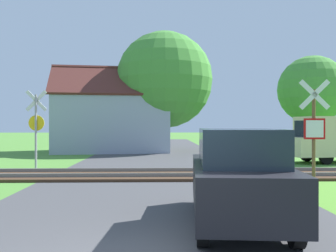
{
  "coord_description": "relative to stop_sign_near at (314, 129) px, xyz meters",
  "views": [
    {
      "loc": [
        0.09,
        -4.35,
        1.87
      ],
      "look_at": [
        0.5,
        9.98,
        1.8
      ],
      "focal_mm": 40.0,
      "sensor_mm": 36.0,
      "label": 1
    }
  ],
  "objects": [
    {
      "name": "tree_far",
      "position": [
        6.63,
        15.96,
        2.59
      ],
      "size": [
        4.88,
        4.88,
        6.79
      ],
      "color": "#513823",
      "rests_on": "ground"
    },
    {
      "name": "house",
      "position": [
        -7.69,
        15.03,
        0.34
      ],
      "size": [
        8.42,
        6.13,
        5.86
      ],
      "rotation": [
        0.0,
        0.0,
        0.13
      ],
      "color": "#99A3B7",
      "rests_on": "ground"
    },
    {
      "name": "road_asphalt",
      "position": [
        -4.61,
        -4.29,
        -1.74
      ],
      "size": [
        7.52,
        80.0,
        0.01
      ],
      "primitive_type": "cube",
      "color": "#424244",
      "rests_on": "ground"
    },
    {
      "name": "parked_car",
      "position": [
        -3.01,
        -3.71,
        -0.85
      ],
      "size": [
        1.98,
        4.13,
        1.78
      ],
      "rotation": [
        0.0,
        0.0,
        -0.09
      ],
      "color": "black",
      "rests_on": "ground"
    },
    {
      "name": "rail_track",
      "position": [
        -4.61,
        2.7,
        -1.69
      ],
      "size": [
        60.0,
        2.6,
        0.22
      ],
      "color": "#422D1E",
      "rests_on": "ground"
    },
    {
      "name": "tree_center",
      "position": [
        -4.02,
        15.52,
        3.23
      ],
      "size": [
        6.73,
        6.73,
        8.34
      ],
      "color": "#513823",
      "rests_on": "ground"
    },
    {
      "name": "stop_sign_near",
      "position": [
        0.0,
        0.0,
        0.0
      ],
      "size": [
        0.88,
        0.17,
        3.16
      ],
      "rotation": [
        0.0,
        0.0,
        3.05
      ],
      "color": "brown",
      "rests_on": "ground"
    },
    {
      "name": "crossing_sign_far",
      "position": [
        -9.48,
        4.81,
        0.15
      ],
      "size": [
        0.88,
        0.13,
        3.27
      ],
      "rotation": [
        0.0,
        0.0,
        -0.02
      ],
      "color": "#9E9EA5",
      "rests_on": "ground"
    }
  ]
}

